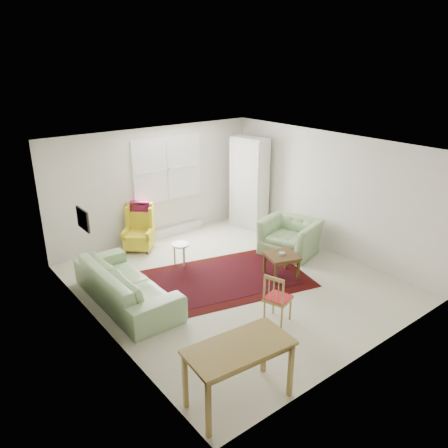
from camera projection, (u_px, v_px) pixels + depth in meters
room at (228, 214)px, 7.78m from camera, size 5.04×5.54×2.51m
rug at (225, 278)px, 8.14m from camera, size 3.36×2.59×0.03m
sofa at (125, 276)px, 7.25m from camera, size 0.92×2.35×0.95m
armchair at (290, 233)px, 9.11m from camera, size 1.25×1.35×0.87m
wingback_chair at (138, 228)px, 9.21m from camera, size 0.84×0.85×1.01m
coffee_table at (281, 265)px, 8.18m from camera, size 0.70×0.70×0.45m
stool at (181, 254)px, 8.62m from camera, size 0.46×0.46×0.47m
cabinet at (249, 183)px, 10.36m from camera, size 0.62×0.94×2.16m
desk at (239, 374)px, 5.13m from camera, size 1.31×0.74×0.79m
desk_chair at (278, 297)px, 6.72m from camera, size 0.46×0.46×0.84m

